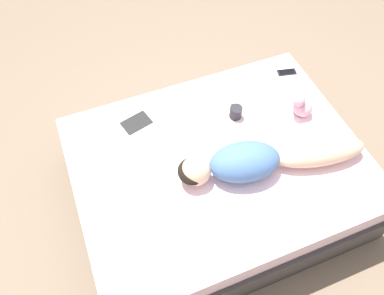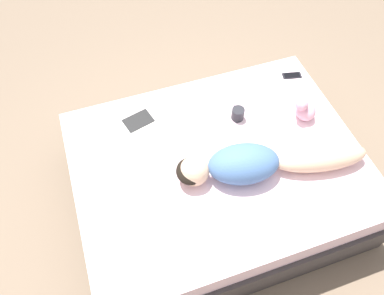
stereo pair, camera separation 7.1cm
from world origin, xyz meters
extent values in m
plane|color=#7A6651|center=(0.00, 0.00, 0.00)|extent=(12.00, 12.00, 0.00)
cube|color=#383333|center=(0.00, 0.00, 0.18)|extent=(1.62, 2.09, 0.37)
cube|color=silver|center=(0.00, 0.00, 0.48)|extent=(1.56, 2.03, 0.21)
ellipsoid|color=#DBB28E|center=(-0.26, -0.64, 0.67)|extent=(0.33, 0.68, 0.17)
ellipsoid|color=#476B9E|center=(-0.15, -0.11, 0.70)|extent=(0.38, 0.53, 0.24)
ellipsoid|color=black|center=(-0.09, 0.24, 0.69)|extent=(0.24, 0.23, 0.11)
sphere|color=#DBB28E|center=(-0.09, 0.22, 0.68)|extent=(0.20, 0.20, 0.20)
cube|color=silver|center=(0.29, 0.39, 0.59)|extent=(0.30, 0.35, 0.01)
cube|color=silver|center=(0.52, 0.45, 0.59)|extent=(0.30, 0.35, 0.01)
cube|color=black|center=(0.52, 0.45, 0.59)|extent=(0.20, 0.24, 0.00)
cylinder|color=#232328|center=(0.31, -0.27, 0.63)|extent=(0.10, 0.10, 0.10)
cylinder|color=black|center=(0.31, -0.27, 0.67)|extent=(0.08, 0.08, 0.01)
torus|color=#232328|center=(0.36, -0.27, 0.63)|extent=(0.06, 0.01, 0.06)
cube|color=black|center=(0.57, -0.87, 0.59)|extent=(0.10, 0.17, 0.01)
cube|color=black|center=(0.57, -0.87, 0.59)|extent=(0.08, 0.14, 0.00)
ellipsoid|color=#DB9EB2|center=(0.15, -0.75, 0.65)|extent=(0.16, 0.14, 0.14)
sphere|color=#DB9EB2|center=(0.15, -0.70, 0.75)|extent=(0.09, 0.09, 0.09)
camera|label=1|loc=(-1.26, 0.71, 2.81)|focal=35.00mm
camera|label=2|loc=(-1.29, 0.64, 2.81)|focal=35.00mm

